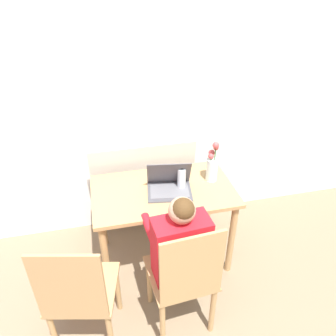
{
  "coord_description": "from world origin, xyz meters",
  "views": [
    {
      "loc": [
        -0.22,
        -0.26,
        2.14
      ],
      "look_at": [
        0.23,
        1.68,
        0.88
      ],
      "focal_mm": 35.0,
      "sensor_mm": 36.0,
      "label": 1
    }
  ],
  "objects_px": {
    "person_seated": "(178,245)",
    "water_bottle": "(182,178)",
    "laptop": "(169,184)",
    "chair_spare": "(80,294)",
    "flower_vase": "(212,166)",
    "chair_occupied": "(184,278)"
  },
  "relations": [
    {
      "from": "person_seated",
      "to": "water_bottle",
      "type": "xyz_separation_m",
      "value": [
        0.16,
        0.52,
        0.14
      ]
    },
    {
      "from": "laptop",
      "to": "water_bottle",
      "type": "bearing_deg",
      "value": 14.33
    },
    {
      "from": "chair_spare",
      "to": "person_seated",
      "type": "height_order",
      "value": "person_seated"
    },
    {
      "from": "flower_vase",
      "to": "person_seated",
      "type": "bearing_deg",
      "value": -126.13
    },
    {
      "from": "chair_occupied",
      "to": "laptop",
      "type": "distance_m",
      "value": 0.69
    },
    {
      "from": "laptop",
      "to": "water_bottle",
      "type": "height_order",
      "value": "laptop"
    },
    {
      "from": "chair_occupied",
      "to": "person_seated",
      "type": "distance_m",
      "value": 0.21
    },
    {
      "from": "chair_spare",
      "to": "laptop",
      "type": "xyz_separation_m",
      "value": [
        0.68,
        0.6,
        0.27
      ]
    },
    {
      "from": "laptop",
      "to": "flower_vase",
      "type": "xyz_separation_m",
      "value": [
        0.35,
        0.06,
        0.07
      ]
    },
    {
      "from": "laptop",
      "to": "chair_occupied",
      "type": "bearing_deg",
      "value": -85.77
    },
    {
      "from": "flower_vase",
      "to": "water_bottle",
      "type": "xyz_separation_m",
      "value": [
        -0.25,
        -0.05,
        -0.04
      ]
    },
    {
      "from": "chair_occupied",
      "to": "chair_spare",
      "type": "distance_m",
      "value": 0.63
    },
    {
      "from": "chair_occupied",
      "to": "laptop",
      "type": "relative_size",
      "value": 2.63
    },
    {
      "from": "chair_occupied",
      "to": "person_seated",
      "type": "xyz_separation_m",
      "value": [
        -0.01,
        0.12,
        0.17
      ]
    },
    {
      "from": "laptop",
      "to": "water_bottle",
      "type": "distance_m",
      "value": 0.1
    },
    {
      "from": "chair_occupied",
      "to": "chair_spare",
      "type": "relative_size",
      "value": 1.0
    },
    {
      "from": "chair_spare",
      "to": "water_bottle",
      "type": "bearing_deg",
      "value": -128.98
    },
    {
      "from": "chair_spare",
      "to": "flower_vase",
      "type": "bearing_deg",
      "value": -134.56
    },
    {
      "from": "laptop",
      "to": "flower_vase",
      "type": "height_order",
      "value": "flower_vase"
    },
    {
      "from": "person_seated",
      "to": "water_bottle",
      "type": "height_order",
      "value": "person_seated"
    },
    {
      "from": "laptop",
      "to": "person_seated",
      "type": "bearing_deg",
      "value": -87.89
    },
    {
      "from": "chair_occupied",
      "to": "laptop",
      "type": "bearing_deg",
      "value": -98.86
    }
  ]
}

